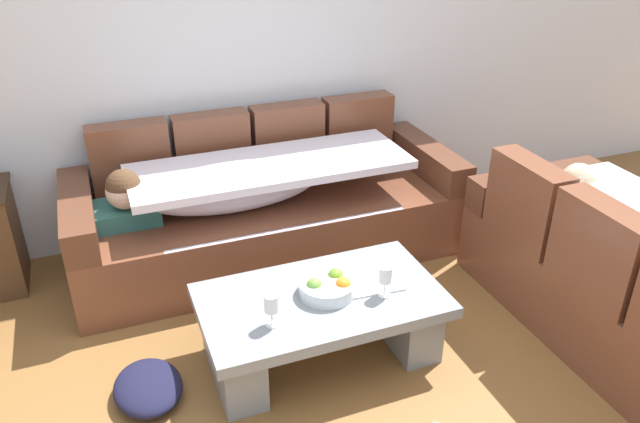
# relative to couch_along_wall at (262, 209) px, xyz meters

# --- Properties ---
(back_wall) EXTENTS (9.00, 0.10, 2.70)m
(back_wall) POSITION_rel_couch_along_wall_xyz_m (-0.13, 0.52, 1.02)
(back_wall) COLOR silver
(back_wall) RESTS_ON ground_plane
(couch_along_wall) EXTENTS (2.44, 0.92, 0.88)m
(couch_along_wall) POSITION_rel_couch_along_wall_xyz_m (0.00, 0.00, 0.00)
(couch_along_wall) COLOR brown
(couch_along_wall) RESTS_ON ground_plane
(couch_near_window) EXTENTS (0.92, 1.99, 0.88)m
(couch_near_window) POSITION_rel_couch_along_wall_xyz_m (1.57, -1.55, 0.01)
(couch_near_window) COLOR brown
(couch_near_window) RESTS_ON ground_plane
(coffee_table) EXTENTS (1.20, 0.68, 0.38)m
(coffee_table) POSITION_rel_couch_along_wall_xyz_m (-0.01, -1.09, -0.09)
(coffee_table) COLOR gray
(coffee_table) RESTS_ON ground_plane
(fruit_bowl) EXTENTS (0.28, 0.28, 0.10)m
(fruit_bowl) POSITION_rel_couch_along_wall_xyz_m (0.02, -1.08, 0.09)
(fruit_bowl) COLOR silver
(fruit_bowl) RESTS_ON coffee_table
(wine_glass_near_left) EXTENTS (0.07, 0.07, 0.17)m
(wine_glass_near_left) POSITION_rel_couch_along_wall_xyz_m (-0.31, -1.22, 0.17)
(wine_glass_near_left) COLOR silver
(wine_glass_near_left) RESTS_ON coffee_table
(wine_glass_near_right) EXTENTS (0.07, 0.07, 0.17)m
(wine_glass_near_right) POSITION_rel_couch_along_wall_xyz_m (0.28, -1.20, 0.17)
(wine_glass_near_right) COLOR silver
(wine_glass_near_right) RESTS_ON coffee_table
(open_magazine) EXTENTS (0.30, 0.23, 0.01)m
(open_magazine) POSITION_rel_couch_along_wall_xyz_m (0.27, -1.08, 0.06)
(open_magazine) COLOR white
(open_magazine) RESTS_ON coffee_table
(crumpled_garment) EXTENTS (0.34, 0.42, 0.12)m
(crumpled_garment) POSITION_rel_couch_along_wall_xyz_m (-0.89, -1.07, -0.27)
(crumpled_garment) COLOR #191933
(crumpled_garment) RESTS_ON ground_plane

